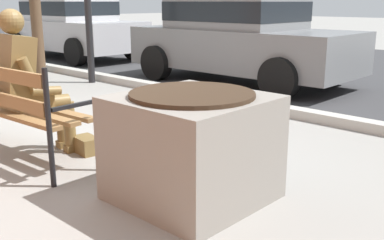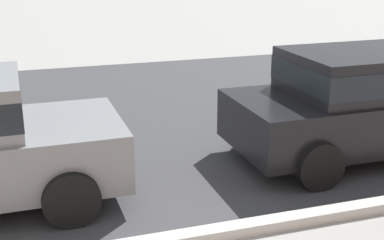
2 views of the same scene
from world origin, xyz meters
TOP-DOWN VIEW (x-y plane):
  - ground_plane at (0.00, 0.00)m, footprint 80.00×80.00m
  - street_surface at (0.00, 7.50)m, footprint 60.00×9.00m
  - curb_stone at (0.00, 2.90)m, footprint 60.00×0.20m
  - park_bench at (0.10, -0.29)m, footprint 1.83×0.65m
  - bronze_statue_seated at (0.22, -0.08)m, footprint 0.71×0.78m
  - concrete_planter at (1.93, 0.22)m, footprint 1.00×1.00m
  - parked_car_silver at (-6.31, 4.49)m, footprint 4.12×1.95m
  - parked_car_grey at (-0.92, 4.49)m, footprint 4.12×1.95m

SIDE VIEW (x-z plane):
  - ground_plane at x=0.00m, z-range 0.00..0.00m
  - street_surface at x=0.00m, z-range 0.00..0.01m
  - curb_stone at x=0.00m, z-range 0.00..0.12m
  - concrete_planter at x=1.93m, z-range 0.00..0.80m
  - park_bench at x=0.10m, z-range 0.07..1.02m
  - bronze_statue_seated at x=0.22m, z-range -0.02..1.35m
  - parked_car_silver at x=-6.31m, z-range 0.06..1.62m
  - parked_car_grey at x=-0.92m, z-range 0.06..1.62m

